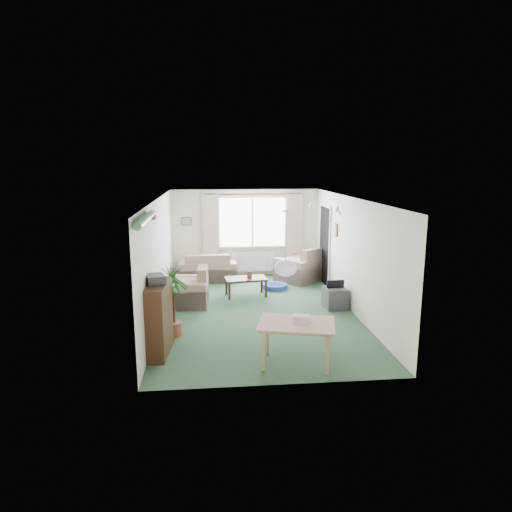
{
  "coord_description": "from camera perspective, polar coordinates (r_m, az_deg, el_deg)",
  "views": [
    {
      "loc": [
        -0.96,
        -9.18,
        3.1
      ],
      "look_at": [
        0.0,
        0.3,
        1.15
      ],
      "focal_mm": 32.0,
      "sensor_mm": 36.0,
      "label": 1
    }
  ],
  "objects": [
    {
      "name": "bookshelf",
      "position": [
        7.71,
        -12.12,
        -7.67
      ],
      "size": [
        0.4,
        1.0,
        1.19
      ],
      "primitive_type": "cube",
      "rotation": [
        0.0,
        0.0,
        -0.08
      ],
      "color": "black",
      "rests_on": "ground"
    },
    {
      "name": "sofa",
      "position": [
        12.24,
        -6.09,
        -1.34
      ],
      "size": [
        1.55,
        0.86,
        0.76
      ],
      "primitive_type": "cube",
      "rotation": [
        0.0,
        0.0,
        3.18
      ],
      "color": "#C2AF92",
      "rests_on": "ground"
    },
    {
      "name": "pendant_lamp",
      "position": [
        7.16,
        3.7,
        -1.53
      ],
      "size": [
        0.36,
        0.36,
        0.36
      ],
      "primitive_type": "sphere",
      "color": "white"
    },
    {
      "name": "doorway",
      "position": [
        11.94,
        8.59,
        1.31
      ],
      "size": [
        0.03,
        0.95,
        2.0
      ],
      "primitive_type": "cube",
      "color": "black"
    },
    {
      "name": "bauble_cluster_b",
      "position": [
        9.28,
        10.31,
        5.94
      ],
      "size": [
        0.2,
        0.2,
        0.2
      ],
      "primitive_type": "sphere",
      "color": "silver"
    },
    {
      "name": "wall_picture_right",
      "position": [
        10.9,
        9.94,
        3.22
      ],
      "size": [
        0.03,
        0.24,
        0.3
      ],
      "primitive_type": "cube",
      "color": "brown"
    },
    {
      "name": "tv_cube",
      "position": [
        10.07,
        9.84,
        -5.2
      ],
      "size": [
        0.49,
        0.53,
        0.45
      ],
      "primitive_type": "cube",
      "rotation": [
        0.0,
        0.0,
        0.08
      ],
      "color": "#323136",
      "rests_on": "ground"
    },
    {
      "name": "armchair_left",
      "position": [
        10.21,
        -8.63,
        -3.76
      ],
      "size": [
        0.95,
        1.0,
        0.85
      ],
      "primitive_type": "cube",
      "rotation": [
        0.0,
        0.0,
        -1.62
      ],
      "color": "tan",
      "rests_on": "ground"
    },
    {
      "name": "hifi_box",
      "position": [
        7.54,
        -12.51,
        -2.83
      ],
      "size": [
        0.38,
        0.42,
        0.14
      ],
      "primitive_type": "cube",
      "rotation": [
        0.0,
        0.0,
        0.34
      ],
      "color": "#313135",
      "rests_on": "bookshelf"
    },
    {
      "name": "curtain_left",
      "position": [
        12.45,
        -5.69,
        3.06
      ],
      "size": [
        0.45,
        0.08,
        2.0
      ],
      "primitive_type": "cube",
      "color": "beige"
    },
    {
      "name": "radiator",
      "position": [
        12.71,
        -0.42,
        -0.69
      ],
      "size": [
        1.2,
        0.1,
        0.55
      ],
      "primitive_type": "cube",
      "color": "white"
    },
    {
      "name": "window",
      "position": [
        12.57,
        -0.45,
        4.25
      ],
      "size": [
        1.8,
        0.03,
        1.3
      ],
      "primitive_type": "cube",
      "color": "white"
    },
    {
      "name": "wall_picture_back",
      "position": [
        12.52,
        -8.7,
        4.33
      ],
      "size": [
        0.28,
        0.03,
        0.22
      ],
      "primitive_type": "cube",
      "color": "brown"
    },
    {
      "name": "houseplant",
      "position": [
        8.38,
        -10.3,
        -5.38
      ],
      "size": [
        0.6,
        0.6,
        1.37
      ],
      "primitive_type": "cylinder",
      "rotation": [
        0.0,
        0.0,
        0.01
      ],
      "color": "#226527",
      "rests_on": "ground"
    },
    {
      "name": "tinsel_garland",
      "position": [
        6.99,
        -13.66,
        4.5
      ],
      "size": [
        1.6,
        1.6,
        0.12
      ],
      "primitive_type": "cylinder",
      "color": "#196626"
    },
    {
      "name": "photo_frame",
      "position": [
        10.73,
        -0.83,
        -2.37
      ],
      "size": [
        0.12,
        0.06,
        0.16
      ],
      "primitive_type": "cube",
      "rotation": [
        0.0,
        0.0,
        -0.36
      ],
      "color": "brown",
      "rests_on": "coffee_table"
    },
    {
      "name": "pet_bed",
      "position": [
        11.47,
        2.38,
        -3.81
      ],
      "size": [
        0.69,
        0.69,
        0.12
      ],
      "primitive_type": "cylinder",
      "rotation": [
        0.0,
        0.0,
        -0.15
      ],
      "color": "navy",
      "rests_on": "ground"
    },
    {
      "name": "ground",
      "position": [
        9.74,
        0.18,
        -7.0
      ],
      "size": [
        6.5,
        6.5,
        0.0
      ],
      "primitive_type": "plane",
      "color": "#2D4C35"
    },
    {
      "name": "bauble_cluster_a",
      "position": [
        10.37,
        6.87,
        6.62
      ],
      "size": [
        0.2,
        0.2,
        0.2
      ],
      "primitive_type": "sphere",
      "color": "silver"
    },
    {
      "name": "curtain_right",
      "position": [
        12.66,
        4.8,
        3.22
      ],
      "size": [
        0.45,
        0.08,
        2.0
      ],
      "primitive_type": "cube",
      "color": "beige"
    },
    {
      "name": "armchair_corner",
      "position": [
        12.2,
        5.47,
        -1.0
      ],
      "size": [
        1.4,
        1.39,
        0.91
      ],
      "primitive_type": "cube",
      "rotation": [
        0.0,
        0.0,
        3.83
      ],
      "color": "beige",
      "rests_on": "ground"
    },
    {
      "name": "dining_table",
      "position": [
        7.26,
        5.03,
        -10.91
      ],
      "size": [
        1.2,
        0.95,
        0.67
      ],
      "primitive_type": "cube",
      "rotation": [
        0.0,
        0.0,
        -0.24
      ],
      "color": "tan",
      "rests_on": "ground"
    },
    {
      "name": "curtain_rod",
      "position": [
        12.41,
        -0.42,
        7.73
      ],
      "size": [
        2.6,
        0.03,
        0.03
      ],
      "primitive_type": "cube",
      "color": "black"
    },
    {
      "name": "coffee_table",
      "position": [
        10.83,
        -1.26,
        -3.87
      ],
      "size": [
        1.03,
        0.65,
        0.44
      ],
      "primitive_type": "cube",
      "rotation": [
        0.0,
        0.0,
        0.12
      ],
      "color": "black",
      "rests_on": "ground"
    },
    {
      "name": "gift_box",
      "position": [
        7.17,
        5.67,
        -7.84
      ],
      "size": [
        0.29,
        0.24,
        0.12
      ],
      "primitive_type": "cube",
      "rotation": [
        0.0,
        0.0,
        -0.26
      ],
      "color": "silver",
      "rests_on": "dining_table"
    }
  ]
}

